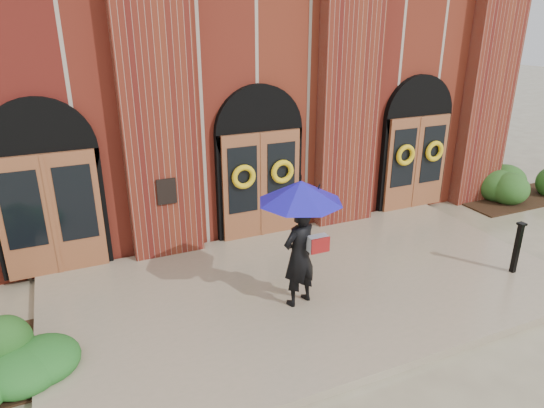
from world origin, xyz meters
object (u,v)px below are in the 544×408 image
metal_post (517,247)px  hedge_wall_right (519,186)px  man_with_umbrella (300,220)px  hedge_wall_left (17,327)px

metal_post → hedge_wall_right: metal_post is taller
man_with_umbrella → metal_post: man_with_umbrella is taller
man_with_umbrella → hedge_wall_right: man_with_umbrella is taller
hedge_wall_left → man_with_umbrella: bearing=-10.0°
man_with_umbrella → metal_post: bearing=154.6°
hedge_wall_right → hedge_wall_left: bearing=-172.7°
hedge_wall_left → hedge_wall_right: 13.31m
man_with_umbrella → hedge_wall_right: size_ratio=0.71×
hedge_wall_right → man_with_umbrella: bearing=-163.6°
man_with_umbrella → hedge_wall_left: man_with_umbrella is taller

